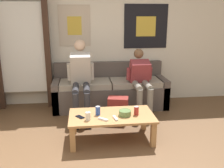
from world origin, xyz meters
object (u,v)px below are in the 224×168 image
object	(u,v)px
person_seated_adult	(81,76)
drink_can_blue	(98,111)
person_seated_teen	(141,79)
couch	(110,91)
ceramic_bowl	(125,113)
backpack	(118,110)
coffee_table	(111,119)
drink_can_red	(136,111)
game_controller_near_right	(115,118)
cell_phone	(80,117)
game_controller_near_left	(103,119)
pillar_candle	(88,116)

from	to	relation	value
person_seated_adult	drink_can_blue	xyz separation A→B (m)	(0.23, -0.94, -0.28)
person_seated_teen	drink_can_blue	distance (m)	1.26
couch	ceramic_bowl	size ratio (longest dim) A/B	12.09
person_seated_teen	backpack	world-z (taller)	person_seated_teen
coffee_table	drink_can_blue	bearing A→B (deg)	172.63
ceramic_bowl	drink_can_blue	xyz separation A→B (m)	(-0.37, 0.07, 0.02)
couch	drink_can_red	world-z (taller)	couch
couch	game_controller_near_right	size ratio (longest dim) A/B	14.38
person_seated_adult	cell_phone	bearing A→B (deg)	-91.13
couch	backpack	xyz separation A→B (m)	(0.05, -0.71, -0.10)
person_seated_teen	game_controller_near_left	xyz separation A→B (m)	(-0.77, -1.12, -0.24)
game_controller_near_left	game_controller_near_right	xyz separation A→B (m)	(0.17, 0.02, 0.00)
drink_can_red	backpack	bearing A→B (deg)	103.27
coffee_table	person_seated_adult	xyz separation A→B (m)	(-0.41, 0.97, 0.40)
ceramic_bowl	game_controller_near_left	xyz separation A→B (m)	(-0.31, -0.12, -0.03)
backpack	game_controller_near_left	xyz separation A→B (m)	(-0.31, -0.80, 0.19)
coffee_table	person_seated_teen	bearing A→B (deg)	56.25
pillar_candle	ceramic_bowl	bearing A→B (deg)	10.11
person_seated_teen	drink_can_red	size ratio (longest dim) A/B	9.12
coffee_table	drink_can_blue	world-z (taller)	drink_can_blue
backpack	game_controller_near_left	world-z (taller)	backpack
coffee_table	game_controller_near_left	xyz separation A→B (m)	(-0.13, -0.17, 0.07)
couch	cell_phone	size ratio (longest dim) A/B	14.31
coffee_table	ceramic_bowl	size ratio (longest dim) A/B	6.71
coffee_table	game_controller_near_right	bearing A→B (deg)	-76.38
person_seated_adult	pillar_candle	distance (m)	1.15
person_seated_teen	game_controller_near_left	world-z (taller)	person_seated_teen
pillar_candle	drink_can_red	bearing A→B (deg)	7.98
pillar_candle	drink_can_red	size ratio (longest dim) A/B	0.98
coffee_table	drink_can_red	size ratio (longest dim) A/B	9.52
pillar_candle	game_controller_near_right	xyz separation A→B (m)	(0.36, -0.01, -0.04)
coffee_table	game_controller_near_left	bearing A→B (deg)	-127.72
drink_can_blue	person_seated_adult	bearing A→B (deg)	103.59
pillar_candle	drink_can_blue	bearing A→B (deg)	48.96
ceramic_bowl	game_controller_near_right	size ratio (longest dim) A/B	1.19
game_controller_near_right	person_seated_adult	bearing A→B (deg)	111.96
coffee_table	backpack	distance (m)	0.67
drink_can_blue	cell_phone	world-z (taller)	drink_can_blue
person_seated_adult	drink_can_red	world-z (taller)	person_seated_adult
person_seated_adult	ceramic_bowl	xyz separation A→B (m)	(0.60, -1.02, -0.30)
drink_can_blue	couch	bearing A→B (deg)	76.33
drink_can_red	game_controller_near_right	size ratio (longest dim) A/B	0.84
game_controller_near_left	game_controller_near_right	size ratio (longest dim) A/B	0.89
drink_can_red	person_seated_teen	bearing A→B (deg)	73.65
person_seated_adult	game_controller_near_right	bearing A→B (deg)	-68.04
drink_can_blue	cell_phone	size ratio (longest dim) A/B	0.83
person_seated_adult	backpack	size ratio (longest dim) A/B	3.20
backpack	person_seated_adult	bearing A→B (deg)	150.47
ceramic_bowl	drink_can_red	size ratio (longest dim) A/B	1.42
person_seated_adult	backpack	xyz separation A→B (m)	(0.60, -0.34, -0.52)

